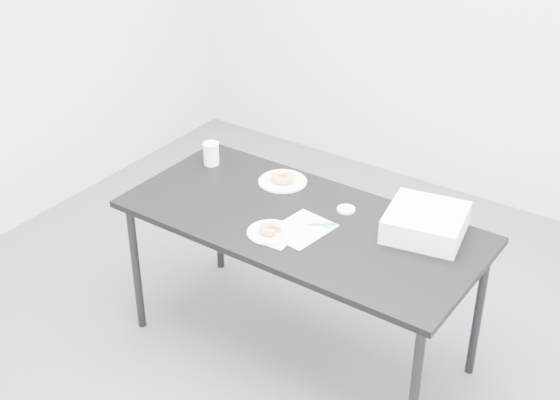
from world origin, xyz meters
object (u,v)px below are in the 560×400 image
Objects in this scene: coffee_cup at (211,154)px; bakery_box at (426,222)px; plate_far at (283,181)px; pen at (322,224)px; scorecard at (301,229)px; donut_far at (283,177)px; table at (301,230)px; donut_near at (270,229)px; plate_near at (270,232)px.

coffee_cup reaches higher than bakery_box.
coffee_cup is at bearing -173.48° from plate_far.
pen is 0.81m from coffee_cup.
scorecard is 0.45m from donut_far.
table is at bearing 130.26° from scorecard.
donut_near reaches higher than scorecard.
plate_far is at bearing 138.71° from table.
pen is 0.53× the size of plate_far.
donut_far is at bearing 6.52° from coffee_cup.
table is 14.17× the size of coffee_cup.
coffee_cup is (-0.63, 0.37, 0.03)m from donut_near.
bakery_box reaches higher than donut_far.
donut_near is at bearing -165.25° from pen.
table is 13.18× the size of pen.
donut_near is 0.29× the size of bakery_box.
donut_near is (0.00, 0.00, 0.02)m from plate_near.
table is at bearing -41.96° from plate_far.
table is 6.99× the size of plate_far.
scorecard is at bearing -45.00° from donut_far.
plate_far reaches higher than scorecard.
pen is 1.08× the size of coffee_cup.
donut_far reaches higher than table.
donut_near reaches higher than pen.
table is 0.72m from coffee_cup.
plate_far reaches higher than table.
plate_near is at bearing -62.43° from plate_far.
pen is at bearing 3.36° from table.
pen is 0.24m from plate_near.
scorecard is 2.15× the size of pen.
bakery_box is at bearing 34.54° from plate_near.
coffee_cup is (-0.41, -0.05, 0.06)m from plate_far.
coffee_cup is (-0.79, 0.19, 0.05)m from pen.
donut_far is at bearing 117.57° from plate_near.
plate_far is 0.79m from bakery_box.
scorecard is 1.14× the size of plate_far.
pen is 0.38× the size of bakery_box.
donut_far is (0.00, 0.00, 0.02)m from plate_far.
scorecard is at bearing -45.00° from plate_far.
plate_near reaches higher than scorecard.
table is 0.37m from donut_far.
plate_near is 1.76× the size of coffee_cup.
pen is at bearing 60.30° from scorecard.
donut_far is at bearing 142.84° from scorecard.
pen is 1.13× the size of donut_far.
bakery_box is (0.79, -0.03, 0.03)m from donut_far.
pen is 0.44m from plate_far.
donut_near is at bearing -156.42° from bakery_box.
donut_far is (-0.27, 0.24, 0.08)m from table.
scorecard is at bearing -162.70° from pen.
donut_near is 0.48m from donut_far.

